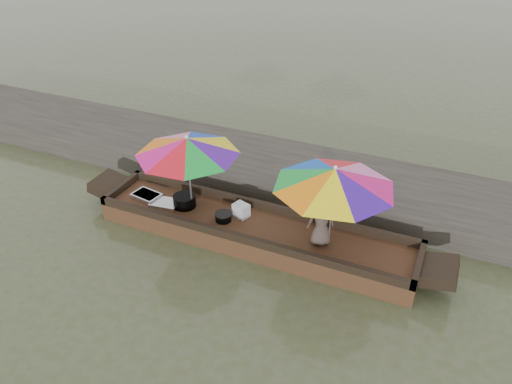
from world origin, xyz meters
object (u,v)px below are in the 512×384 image
at_px(boat_hull, 254,232).
at_px(charcoal_grill, 223,217).
at_px(cooking_pot, 184,201).
at_px(vendor, 321,221).
at_px(tray_crayfish, 146,196).
at_px(supply_bag, 241,210).
at_px(umbrella_bow, 189,174).
at_px(tray_scallop, 165,203).
at_px(umbrella_stern, 332,207).

relative_size(boat_hull, charcoal_grill, 19.99).
relative_size(cooking_pot, vendor, 0.45).
height_order(tray_crayfish, supply_bag, supply_bag).
bearing_deg(supply_bag, umbrella_bow, -170.67).
relative_size(cooking_pot, supply_bag, 1.55).
height_order(boat_hull, vendor, vendor).
xyz_separation_m(tray_scallop, vendor, (3.13, 0.05, 0.45)).
distance_m(cooking_pot, tray_scallop, 0.40).
distance_m(cooking_pot, umbrella_bow, 0.68).
relative_size(vendor, umbrella_stern, 0.48).
height_order(tray_scallop, vendor, vendor).
height_order(charcoal_grill, umbrella_stern, umbrella_stern).
height_order(cooking_pot, umbrella_stern, umbrella_stern).
height_order(boat_hull, tray_crayfish, tray_crayfish).
distance_m(tray_crayfish, umbrella_stern, 3.81).
relative_size(boat_hull, supply_bag, 21.34).
xyz_separation_m(cooking_pot, supply_bag, (1.15, 0.14, 0.02)).
bearing_deg(charcoal_grill, supply_bag, 47.06).
xyz_separation_m(tray_crayfish, supply_bag, (1.99, 0.19, 0.09)).
xyz_separation_m(supply_bag, umbrella_stern, (1.75, -0.16, 0.65)).
distance_m(boat_hull, vendor, 1.43).
distance_m(boat_hull, charcoal_grill, 0.63).
relative_size(supply_bag, vendor, 0.29).
xyz_separation_m(cooking_pot, umbrella_bow, (0.18, -0.02, 0.66)).
distance_m(boat_hull, tray_crayfish, 2.33).
bearing_deg(umbrella_stern, tray_scallop, -178.42).
xyz_separation_m(supply_bag, vendor, (1.60, -0.20, 0.35)).
bearing_deg(vendor, tray_crayfish, -29.88).
bearing_deg(umbrella_stern, vendor, -165.41).
bearing_deg(umbrella_bow, vendor, -0.84).
bearing_deg(charcoal_grill, boat_hull, 10.04).
relative_size(boat_hull, tray_crayfish, 10.94).
relative_size(charcoal_grill, supply_bag, 1.07).
bearing_deg(tray_crayfish, vendor, -0.04).
bearing_deg(vendor, boat_hull, -31.52).
bearing_deg(umbrella_stern, umbrella_bow, 180.00).
height_order(boat_hull, umbrella_stern, umbrella_stern).
xyz_separation_m(boat_hull, cooking_pot, (-1.48, 0.02, 0.29)).
bearing_deg(supply_bag, tray_scallop, -170.72).
relative_size(cooking_pot, tray_crayfish, 0.80).
bearing_deg(supply_bag, umbrella_stern, -5.20).
distance_m(cooking_pot, vendor, 2.77).
height_order(tray_scallop, supply_bag, supply_bag).
relative_size(cooking_pot, umbrella_stern, 0.22).
height_order(tray_crayfish, vendor, vendor).
distance_m(cooking_pot, umbrella_stern, 2.97).
distance_m(boat_hull, cooking_pot, 1.50).
height_order(tray_crayfish, charcoal_grill, charcoal_grill).
relative_size(cooking_pot, tray_scallop, 0.80).
height_order(vendor, umbrella_bow, umbrella_bow).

